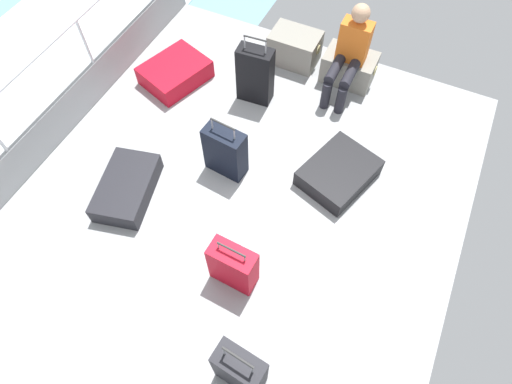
# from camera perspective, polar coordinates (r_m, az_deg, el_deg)

# --- Properties ---
(ground_plane) EXTENTS (4.40, 5.20, 0.06)m
(ground_plane) POSITION_cam_1_polar(r_m,az_deg,el_deg) (4.48, -2.40, -1.32)
(ground_plane) COLOR #939699
(gunwale_port) EXTENTS (0.06, 5.20, 0.45)m
(gunwale_port) POSITION_cam_1_polar(r_m,az_deg,el_deg) (5.27, -24.35, 9.00)
(gunwale_port) COLOR #939699
(gunwale_port) RESTS_ON ground_plane
(railing_port) EXTENTS (0.04, 4.20, 1.02)m
(railing_port) POSITION_cam_1_polar(r_m,az_deg,el_deg) (4.91, -26.69, 13.14)
(railing_port) COLOR silver
(railing_port) RESTS_ON ground_plane
(cargo_crate_0) EXTENTS (0.63, 0.42, 0.39)m
(cargo_crate_0) POSITION_cam_1_polar(r_m,az_deg,el_deg) (5.70, 5.13, 18.50)
(cargo_crate_0) COLOR gray
(cargo_crate_0) RESTS_ON ground_plane
(cargo_crate_1) EXTENTS (0.65, 0.41, 0.36)m
(cargo_crate_1) POSITION_cam_1_polar(r_m,az_deg,el_deg) (5.55, 12.18, 15.81)
(cargo_crate_1) COLOR gray
(cargo_crate_1) RESTS_ON ground_plane
(passenger_seated) EXTENTS (0.34, 0.66, 1.06)m
(passenger_seated) POSITION_cam_1_polar(r_m,az_deg,el_deg) (5.18, 12.29, 17.64)
(passenger_seated) COLOR orange
(passenger_seated) RESTS_ON ground_plane
(suitcase_0) EXTENTS (0.80, 0.91, 0.20)m
(suitcase_0) POSITION_cam_1_polar(r_m,az_deg,el_deg) (4.59, 10.86, 2.54)
(suitcase_0) COLOR black
(suitcase_0) RESTS_ON ground_plane
(suitcase_1) EXTENTS (0.42, 0.22, 0.63)m
(suitcase_1) POSITION_cam_1_polar(r_m,az_deg,el_deg) (3.84, -3.03, -9.74)
(suitcase_1) COLOR #B70C1E
(suitcase_1) RESTS_ON ground_plane
(suitcase_2) EXTENTS (0.44, 0.25, 0.73)m
(suitcase_2) POSITION_cam_1_polar(r_m,az_deg,el_deg) (4.44, -4.07, 5.35)
(suitcase_2) COLOR black
(suitcase_2) RESTS_ON ground_plane
(suitcase_3) EXTENTS (0.42, 0.24, 0.87)m
(suitcase_3) POSITION_cam_1_polar(r_m,az_deg,el_deg) (5.09, -0.11, 15.21)
(suitcase_3) COLOR black
(suitcase_3) RESTS_ON ground_plane
(suitcase_4) EXTENTS (0.80, 0.90, 0.24)m
(suitcase_4) POSITION_cam_1_polar(r_m,az_deg,el_deg) (5.55, -10.63, 15.28)
(suitcase_4) COLOR #B70C1E
(suitcase_4) RESTS_ON ground_plane
(suitcase_5) EXTENTS (0.67, 0.90, 0.21)m
(suitcase_5) POSITION_cam_1_polar(r_m,az_deg,el_deg) (4.60, -16.70, 0.56)
(suitcase_5) COLOR black
(suitcase_5) RESTS_ON ground_plane
(suitcase_6) EXTENTS (0.40, 0.24, 0.81)m
(suitcase_6) POSITION_cam_1_polar(r_m,az_deg,el_deg) (3.56, -2.12, -22.47)
(suitcase_6) COLOR black
(suitcase_6) RESTS_ON ground_plane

